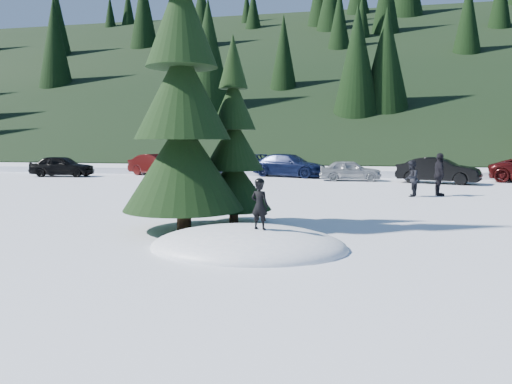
% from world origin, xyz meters
% --- Properties ---
extents(ground, '(200.00, 200.00, 0.00)m').
position_xyz_m(ground, '(0.00, 0.00, 0.00)').
color(ground, white).
rests_on(ground, ground).
extents(snow_mound, '(4.48, 3.52, 0.96)m').
position_xyz_m(snow_mound, '(0.00, 0.00, 0.00)').
color(snow_mound, white).
rests_on(snow_mound, ground).
extents(forest_hillside, '(200.00, 60.00, 25.00)m').
position_xyz_m(forest_hillside, '(0.00, 54.00, 12.50)').
color(forest_hillside, black).
rests_on(forest_hillside, ground).
extents(spruce_tall, '(3.20, 3.20, 8.60)m').
position_xyz_m(spruce_tall, '(-2.20, 1.80, 3.32)').
color(spruce_tall, black).
rests_on(spruce_tall, ground).
extents(spruce_short, '(2.20, 2.20, 5.37)m').
position_xyz_m(spruce_short, '(-1.20, 3.20, 2.10)').
color(spruce_short, black).
rests_on(spruce_short, ground).
extents(child_skier, '(0.42, 0.31, 1.04)m').
position_xyz_m(child_skier, '(0.31, -0.24, 1.00)').
color(child_skier, black).
rests_on(child_skier, snow_mound).
extents(adult_0, '(0.75, 0.87, 1.55)m').
position_xyz_m(adult_0, '(4.41, 11.47, 0.77)').
color(adult_0, black).
rests_on(adult_0, ground).
extents(adult_1, '(0.60, 1.14, 1.85)m').
position_xyz_m(adult_1, '(5.61, 12.03, 0.93)').
color(adult_1, black).
rests_on(adult_1, ground).
extents(car_0, '(4.28, 2.12, 1.40)m').
position_xyz_m(car_0, '(-17.22, 18.81, 0.70)').
color(car_0, black).
rests_on(car_0, ground).
extents(car_1, '(4.70, 2.99, 1.46)m').
position_xyz_m(car_1, '(-11.42, 21.22, 0.73)').
color(car_1, '#330A09').
rests_on(car_1, ground).
extents(car_2, '(5.14, 3.04, 1.34)m').
position_xyz_m(car_2, '(-7.98, 18.32, 0.67)').
color(car_2, '#53565B').
rests_on(car_2, ground).
extents(car_3, '(5.58, 3.73, 1.50)m').
position_xyz_m(car_3, '(-2.46, 21.90, 0.75)').
color(car_3, '#0E1634').
rests_on(car_3, ground).
extents(car_4, '(3.76, 1.79, 1.24)m').
position_xyz_m(car_4, '(1.58, 19.46, 0.62)').
color(car_4, gray).
rests_on(car_4, ground).
extents(car_5, '(4.68, 2.82, 1.46)m').
position_xyz_m(car_5, '(6.44, 18.65, 0.73)').
color(car_5, black).
rests_on(car_5, ground).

